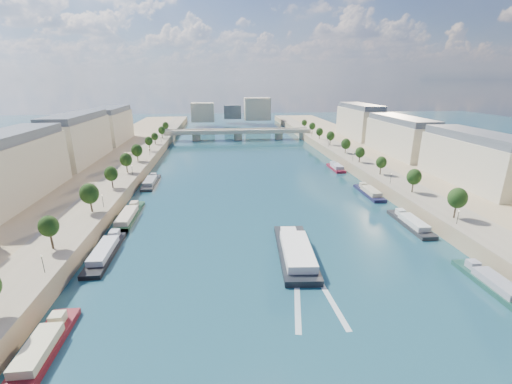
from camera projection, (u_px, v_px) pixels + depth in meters
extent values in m
plane|color=#0D3439|center=(255.00, 189.00, 146.23)|extent=(700.00, 700.00, 0.00)
cube|color=#9E8460|center=(78.00, 189.00, 138.22)|extent=(44.00, 520.00, 5.00)
cube|color=#9E8460|center=(415.00, 178.00, 152.68)|extent=(44.00, 520.00, 5.00)
cube|color=gray|center=(116.00, 182.00, 138.93)|extent=(14.00, 520.00, 0.10)
cube|color=gray|center=(384.00, 174.00, 150.38)|extent=(14.00, 520.00, 0.10)
cylinder|color=#382B1E|center=(56.00, 241.00, 83.76)|extent=(0.50, 0.50, 3.82)
ellipsoid|color=black|center=(53.00, 227.00, 82.63)|extent=(4.80, 4.80, 5.52)
cylinder|color=#382B1E|center=(91.00, 206.00, 106.43)|extent=(0.50, 0.50, 3.82)
ellipsoid|color=black|center=(89.00, 195.00, 105.31)|extent=(4.80, 4.80, 5.52)
cylinder|color=#382B1E|center=(113.00, 184.00, 129.10)|extent=(0.50, 0.50, 3.82)
ellipsoid|color=black|center=(112.00, 175.00, 127.98)|extent=(4.80, 4.80, 5.52)
cylinder|color=#382B1E|center=(129.00, 169.00, 151.77)|extent=(0.50, 0.50, 3.82)
ellipsoid|color=black|center=(128.00, 161.00, 150.65)|extent=(4.80, 4.80, 5.52)
cylinder|color=#382B1E|center=(140.00, 157.00, 174.44)|extent=(0.50, 0.50, 3.82)
ellipsoid|color=black|center=(139.00, 150.00, 173.32)|extent=(4.80, 4.80, 5.52)
cylinder|color=#382B1E|center=(149.00, 148.00, 197.11)|extent=(0.50, 0.50, 3.82)
ellipsoid|color=black|center=(148.00, 142.00, 195.99)|extent=(4.80, 4.80, 5.52)
cylinder|color=#382B1E|center=(156.00, 141.00, 219.79)|extent=(0.50, 0.50, 3.82)
ellipsoid|color=black|center=(156.00, 135.00, 218.66)|extent=(4.80, 4.80, 5.52)
cylinder|color=#382B1E|center=(162.00, 135.00, 242.46)|extent=(0.50, 0.50, 3.82)
ellipsoid|color=black|center=(162.00, 130.00, 241.33)|extent=(4.80, 4.80, 5.52)
cylinder|color=#382B1E|center=(167.00, 131.00, 265.13)|extent=(0.50, 0.50, 3.82)
ellipsoid|color=black|center=(166.00, 126.00, 264.01)|extent=(4.80, 4.80, 5.52)
cylinder|color=#382B1E|center=(454.00, 211.00, 102.36)|extent=(0.50, 0.50, 3.82)
ellipsoid|color=black|center=(457.00, 200.00, 101.24)|extent=(4.80, 4.80, 5.52)
cylinder|color=#382B1E|center=(411.00, 187.00, 125.03)|extent=(0.50, 0.50, 3.82)
ellipsoid|color=black|center=(413.00, 178.00, 123.91)|extent=(4.80, 4.80, 5.52)
cylinder|color=#382B1E|center=(382.00, 171.00, 147.70)|extent=(0.50, 0.50, 3.82)
ellipsoid|color=black|center=(383.00, 163.00, 146.58)|extent=(4.80, 4.80, 5.52)
cylinder|color=#382B1E|center=(360.00, 159.00, 170.38)|extent=(0.50, 0.50, 3.82)
ellipsoid|color=black|center=(361.00, 152.00, 169.25)|extent=(4.80, 4.80, 5.52)
cylinder|color=#382B1E|center=(343.00, 150.00, 193.05)|extent=(0.50, 0.50, 3.82)
ellipsoid|color=black|center=(344.00, 143.00, 191.92)|extent=(4.80, 4.80, 5.52)
cylinder|color=#382B1E|center=(330.00, 142.00, 215.72)|extent=(0.50, 0.50, 3.82)
ellipsoid|color=black|center=(330.00, 137.00, 214.60)|extent=(4.80, 4.80, 5.52)
cylinder|color=#382B1E|center=(319.00, 136.00, 238.39)|extent=(0.50, 0.50, 3.82)
ellipsoid|color=black|center=(320.00, 131.00, 237.27)|extent=(4.80, 4.80, 5.52)
cylinder|color=#382B1E|center=(311.00, 131.00, 261.06)|extent=(0.50, 0.50, 3.82)
ellipsoid|color=black|center=(311.00, 127.00, 259.94)|extent=(4.80, 4.80, 5.52)
cylinder|color=#382B1E|center=(303.00, 127.00, 283.73)|extent=(0.50, 0.50, 3.82)
ellipsoid|color=black|center=(303.00, 123.00, 282.61)|extent=(4.80, 4.80, 5.52)
cylinder|color=black|center=(43.00, 265.00, 72.64)|extent=(0.14, 0.14, 4.00)
sphere|color=#FFE5B2|center=(41.00, 256.00, 71.99)|extent=(0.36, 0.36, 0.36)
cylinder|color=black|center=(103.00, 201.00, 110.43)|extent=(0.14, 0.14, 4.00)
sphere|color=#FFE5B2|center=(102.00, 195.00, 109.77)|extent=(0.36, 0.36, 0.36)
cylinder|color=black|center=(132.00, 170.00, 148.22)|extent=(0.14, 0.14, 4.00)
sphere|color=#FFE5B2|center=(132.00, 166.00, 147.56)|extent=(0.36, 0.36, 0.36)
cylinder|color=black|center=(150.00, 152.00, 186.00)|extent=(0.14, 0.14, 4.00)
sphere|color=#FFE5B2|center=(149.00, 148.00, 185.35)|extent=(0.36, 0.36, 0.36)
cylinder|color=black|center=(161.00, 140.00, 223.79)|extent=(0.14, 0.14, 4.00)
sphere|color=#FFE5B2|center=(161.00, 137.00, 223.13)|extent=(0.36, 0.36, 0.36)
cylinder|color=black|center=(458.00, 218.00, 97.36)|extent=(0.14, 0.14, 4.00)
sphere|color=#FFE5B2|center=(459.00, 211.00, 96.70)|extent=(0.36, 0.36, 0.36)
cylinder|color=black|center=(391.00, 179.00, 135.15)|extent=(0.14, 0.14, 4.00)
sphere|color=#FFE5B2|center=(391.00, 174.00, 134.49)|extent=(0.36, 0.36, 0.36)
cylinder|color=black|center=(353.00, 157.00, 172.93)|extent=(0.14, 0.14, 4.00)
sphere|color=#FFE5B2|center=(353.00, 153.00, 172.28)|extent=(0.36, 0.36, 0.36)
cylinder|color=black|center=(329.00, 144.00, 210.72)|extent=(0.14, 0.14, 4.00)
sphere|color=#FFE5B2|center=(329.00, 140.00, 210.06)|extent=(0.36, 0.36, 0.36)
cylinder|color=black|center=(312.00, 134.00, 248.50)|extent=(0.14, 0.14, 4.00)
sphere|color=#FFE5B2|center=(312.00, 131.00, 247.85)|extent=(0.36, 0.36, 0.36)
cube|color=beige|center=(13.00, 170.00, 116.95)|extent=(16.00, 52.00, 20.00)
cube|color=#474C54|center=(5.00, 136.00, 113.32)|extent=(14.72, 50.44, 3.20)
cube|color=beige|center=(78.00, 141.00, 171.74)|extent=(16.00, 52.00, 20.00)
cube|color=#474C54|center=(75.00, 118.00, 168.11)|extent=(14.72, 50.44, 3.20)
cube|color=beige|center=(112.00, 126.00, 226.53)|extent=(16.00, 52.00, 20.00)
cube|color=#474C54|center=(110.00, 108.00, 222.90)|extent=(14.72, 50.44, 3.20)
cube|color=beige|center=(475.00, 159.00, 134.02)|extent=(16.00, 52.00, 20.00)
cube|color=#474C54|center=(481.00, 129.00, 130.40)|extent=(14.72, 50.44, 3.20)
cube|color=beige|center=(400.00, 136.00, 188.81)|extent=(16.00, 52.00, 20.00)
cube|color=#474C54|center=(403.00, 114.00, 185.19)|extent=(14.72, 50.44, 3.20)
cube|color=beige|center=(359.00, 123.00, 243.60)|extent=(16.00, 52.00, 20.00)
cube|color=#474C54|center=(361.00, 106.00, 239.98)|extent=(14.72, 50.44, 3.20)
cube|color=beige|center=(203.00, 112.00, 337.22)|extent=(22.00, 18.00, 18.00)
cube|color=beige|center=(257.00, 109.00, 351.56)|extent=(26.00, 20.00, 22.00)
cube|color=#474C54|center=(232.00, 112.00, 364.47)|extent=(18.00, 16.00, 14.00)
cube|color=#C1B79E|center=(238.00, 132.00, 264.30)|extent=(112.00, 11.00, 2.20)
cube|color=#C1B79E|center=(238.00, 131.00, 259.11)|extent=(112.00, 0.80, 0.90)
cube|color=#C1B79E|center=(238.00, 129.00, 268.56)|extent=(112.00, 0.80, 0.90)
cylinder|color=#C1B79E|center=(196.00, 137.00, 262.25)|extent=(6.40, 6.40, 5.00)
cylinder|color=#C1B79E|center=(238.00, 136.00, 265.46)|extent=(6.40, 6.40, 5.00)
cylinder|color=#C1B79E|center=(279.00, 136.00, 268.67)|extent=(6.40, 6.40, 5.00)
cube|color=#C1B79E|center=(170.00, 138.00, 260.24)|extent=(6.00, 12.00, 5.00)
cube|color=#C1B79E|center=(304.00, 135.00, 270.68)|extent=(6.00, 12.00, 5.00)
cube|color=black|center=(295.00, 253.00, 91.05)|extent=(11.10, 31.18, 2.19)
cube|color=white|center=(297.00, 250.00, 88.09)|extent=(8.69, 20.39, 1.97)
cube|color=white|center=(289.00, 232.00, 99.10)|extent=(4.64, 4.00, 1.80)
cube|color=silver|center=(297.00, 293.00, 74.82)|extent=(6.34, 25.72, 0.04)
cube|color=silver|center=(326.00, 291.00, 75.46)|extent=(2.35, 26.03, 0.04)
cube|color=maroon|center=(44.00, 350.00, 58.69)|extent=(5.00, 20.07, 1.80)
cube|color=beige|center=(37.00, 349.00, 56.64)|extent=(4.10, 11.04, 1.60)
cube|color=beige|center=(58.00, 318.00, 63.81)|extent=(2.50, 2.41, 1.80)
cube|color=black|center=(107.00, 252.00, 91.91)|extent=(5.00, 26.59, 1.80)
cube|color=silver|center=(103.00, 250.00, 89.37)|extent=(4.10, 14.62, 1.60)
cube|color=silver|center=(114.00, 233.00, 98.88)|extent=(2.50, 3.19, 1.80)
cube|color=#194027|center=(129.00, 218.00, 114.90)|extent=(5.00, 27.64, 1.80)
cube|color=beige|center=(127.00, 215.00, 112.29)|extent=(4.10, 15.20, 1.60)
cube|color=beige|center=(134.00, 204.00, 122.17)|extent=(2.50, 3.32, 1.80)
cube|color=#2A2A2D|center=(151.00, 183.00, 153.05)|extent=(5.00, 23.63, 1.80)
cube|color=gray|center=(150.00, 181.00, 150.74)|extent=(4.10, 12.99, 1.60)
cube|color=gray|center=(154.00, 175.00, 159.19)|extent=(2.50, 2.84, 1.80)
cube|color=#1B443A|center=(491.00, 285.00, 77.09)|extent=(5.00, 20.52, 1.80)
cube|color=#94939B|center=(498.00, 283.00, 75.01)|extent=(4.10, 11.28, 1.60)
cube|color=#94939B|center=(473.00, 264.00, 82.35)|extent=(2.50, 2.46, 1.80)
cube|color=#252628|center=(410.00, 225.00, 109.37)|extent=(5.00, 22.08, 1.80)
cube|color=silver|center=(414.00, 222.00, 107.17)|extent=(4.10, 12.15, 1.60)
cube|color=silver|center=(400.00, 212.00, 115.06)|extent=(2.50, 2.65, 1.80)
cube|color=#191938|center=(369.00, 194.00, 139.18)|extent=(5.00, 21.32, 1.80)
cube|color=beige|center=(371.00, 191.00, 137.04)|extent=(4.10, 11.73, 1.60)
cube|color=beige|center=(363.00, 185.00, 144.66)|extent=(2.50, 2.56, 1.80)
cube|color=maroon|center=(336.00, 169.00, 178.21)|extent=(5.00, 17.36, 1.80)
cube|color=#AFB6BB|center=(337.00, 166.00, 176.36)|extent=(4.10, 9.55, 1.60)
cube|color=#AFB6BB|center=(333.00, 163.00, 182.56)|extent=(2.50, 2.08, 1.80)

